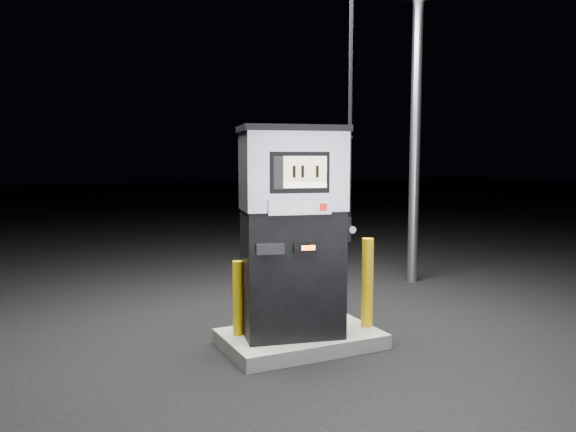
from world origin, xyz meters
name	(u,v)px	position (x,y,z in m)	size (l,w,h in m)	color
ground	(300,346)	(0.00, 0.00, 0.00)	(80.00, 80.00, 0.00)	black
pump_island	(300,339)	(0.00, 0.00, 0.07)	(1.60, 1.00, 0.15)	slate
fuel_dispenser	(293,230)	(-0.12, -0.06, 1.24)	(1.22, 0.83, 4.41)	black
bollard_left	(238,298)	(-0.62, 0.19, 0.53)	(0.10, 0.10, 0.77)	yellow
bollard_right	(367,283)	(0.74, -0.13, 0.63)	(0.13, 0.13, 0.96)	yellow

